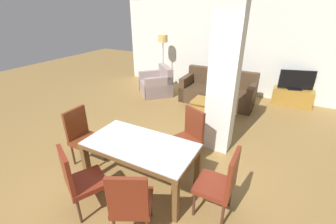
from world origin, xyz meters
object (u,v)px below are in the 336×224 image
Objects in this scene: dining_table at (141,152)px; tv_screen at (296,80)px; floor_lamp at (163,44)px; dining_chair_near_left at (79,178)px; dining_chair_far_right at (189,135)px; dining_chair_head_right at (221,182)px; dining_chair_near_right at (131,202)px; dining_chair_head_left at (83,135)px; armchair at (157,85)px; sofa at (218,92)px; bottle at (209,98)px; tv_stand at (292,97)px; coffee_table at (204,108)px.

dining_table is 1.90× the size of tv_screen.
dining_table is at bearing -64.74° from floor_lamp.
dining_chair_near_left is at bearing 49.76° from tv_screen.
dining_chair_far_right is 1.00× the size of dining_chair_head_right.
dining_chair_near_left is 0.81m from dining_chair_near_right.
dining_chair_head_left is 2.41m from dining_chair_head_right.
dining_table is 1.22m from dining_chair_head_right.
floor_lamp reaches higher than armchair.
dining_chair_far_right is at bearing 64.68° from dining_table.
floor_lamp reaches higher than dining_table.
sofa is at bearing -15.23° from floor_lamp.
bottle is (-0.26, 1.82, -0.02)m from dining_chair_far_right.
sofa is at bearing 88.95° from dining_table.
dining_chair_near_left is 4.54m from sofa.
dining_chair_head_right is at bearing 90.00° from dining_chair_head_left.
dining_chair_head_right is 4.59m from tv_stand.
sofa is at bearing -156.81° from tv_stand.
dining_chair_near_right is 4.84m from armchair.
bottle is (0.55, 3.47, -0.02)m from dining_chair_near_left.
sofa is 2.09m from tv_screen.
coffee_table is 0.68× the size of tv_screen.
dining_table is 2.67m from bottle.
dining_table is 3.95m from armchair.
dining_chair_head_left reaches higher than coffee_table.
coffee_table is 2.84m from floor_lamp.
dining_chair_near_left is at bearing -72.35° from floor_lamp.
dining_chair_near_right is at bearing -64.45° from floor_lamp.
sofa reaches higher than tv_stand.
tv_stand is (1.55, 3.67, -0.30)m from dining_chair_far_right.
tv_stand is at bearing 145.13° from dining_chair_head_left.
dining_chair_near_left is at bearing -98.99° from bottle.
dining_chair_near_right is at bearing -62.93° from dining_table.
bottle is at bearing 29.35° from tv_screen.
dining_chair_near_right is (1.60, -0.79, 0.00)m from dining_chair_head_left.
bottle reaches higher than coffee_table.
dining_chair_head_right is 1.15× the size of tv_screen.
tv_screen is at bearing 42.97° from coffee_table.
dining_chair_near_left is at bearing 116.23° from dining_chair_head_right.
armchair reaches higher than dining_table.
sofa reaches higher than dining_table.
dining_table is 4.81m from floor_lamp.
coffee_table is (-0.37, 3.52, -0.32)m from dining_chair_near_right.
dining_table is 4.93m from tv_screen.
dining_chair_head_left is 0.58× the size of floor_lamp.
dining_chair_head_left is 1.00× the size of dining_chair_near_left.
bottle is at bearing -29.71° from coffee_table.
dining_table is at bearing -90.66° from coffee_table.
dining_chair_head_left reaches higher than sofa.
dining_chair_near_right is at bearing -85.69° from bottle.
dining_chair_near_right is 5.54m from tv_screen.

